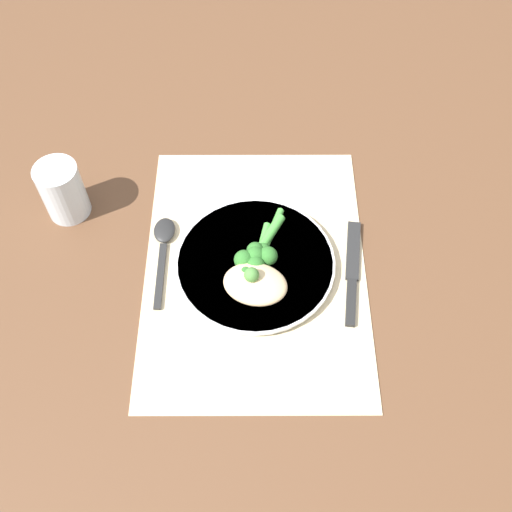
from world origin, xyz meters
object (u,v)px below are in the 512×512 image
Objects in this scene: chicken_fillet at (256,284)px; broccoli_stalk_front at (253,268)px; broccoli_stalk_right at (255,256)px; spoon at (164,240)px; broccoli_stalk_rear at (265,249)px; plate at (256,263)px; water_glass at (63,191)px; knife at (353,273)px.

broccoli_stalk_front is (-0.03, -0.00, -0.00)m from chicken_fillet.
broccoli_stalk_front is 1.03× the size of broccoli_stalk_right.
spoon is at bearing -12.68° from broccoli_stalk_front.
broccoli_stalk_rear is (-0.03, 0.02, 0.00)m from broccoli_stalk_front.
broccoli_stalk_rear is at bearing 138.29° from plate.
chicken_fillet is 0.07m from broccoli_stalk_rear.
broccoli_stalk_right is (-0.02, 0.00, 0.00)m from broccoli_stalk_front.
broccoli_stalk_front is 0.16m from spoon.
water_glass is at bearing -110.49° from plate.
chicken_fillet is 0.93× the size of broccoli_stalk_front.
water_glass is (-0.13, -0.45, 0.04)m from knife.
broccoli_stalk_front is at bearing 66.06° from water_glass.
plate is 0.03m from broccoli_stalk_rear.
knife is at bearing -11.54° from spoon.
knife is at bearing -156.93° from broccoli_stalk_right.
spoon is (-0.05, -0.14, -0.02)m from broccoli_stalk_right.
broccoli_stalk_right is at bearing 69.54° from water_glass.
chicken_fillet is 0.16m from knife.
broccoli_stalk_front is at bearing -14.66° from plate.
broccoli_stalk_right and broccoli_stalk_rear have the same top height.
plate is 1.30× the size of knife.
chicken_fillet is at bearing 97.63° from broccoli_stalk_rear.
broccoli_stalk_right is (-0.00, -0.00, 0.02)m from plate.
plate is at bearing -92.13° from broccoli_stalk_front.
water_glass reaches higher than knife.
broccoli_stalk_rear is at bearing 167.70° from chicken_fillet.
water_glass is (-0.13, -0.30, 0.02)m from broccoli_stalk_front.
broccoli_stalk_rear is at bearing -108.54° from broccoli_stalk_right.
knife is 0.47m from water_glass.
broccoli_stalk_front is at bearing -170.58° from knife.
broccoli_stalk_rear is (-0.02, 0.01, 0.02)m from plate.
spoon is at bearing -123.62° from chicken_fillet.
water_glass reaches higher than chicken_fillet.
chicken_fillet is 0.05m from broccoli_stalk_right.
broccoli_stalk_front is (0.02, -0.01, 0.02)m from plate.
plate is 0.05m from chicken_fillet.
broccoli_stalk_rear is (-0.06, 0.01, -0.00)m from chicken_fillet.
broccoli_stalk_right reaches higher than plate.
water_glass is at bearing 157.21° from spoon.
broccoli_stalk_front is 0.62× the size of knife.
broccoli_stalk_front reaches higher than plate.
plate is at bearing -177.94° from knife.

